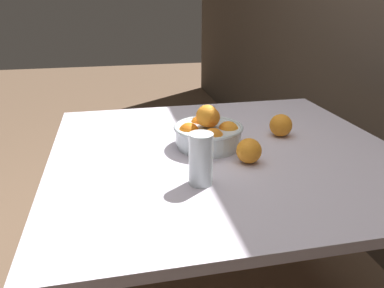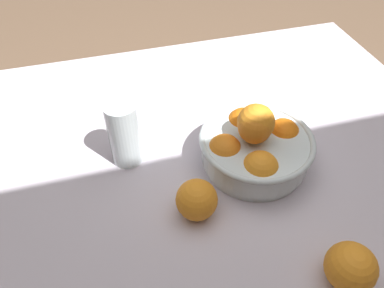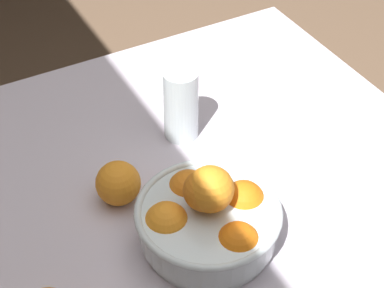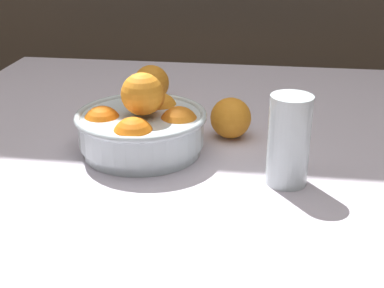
{
  "view_description": "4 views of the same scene",
  "coord_description": "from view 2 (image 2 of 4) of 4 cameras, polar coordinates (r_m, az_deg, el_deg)",
  "views": [
    {
      "loc": [
        1.14,
        -0.36,
        1.26
      ],
      "look_at": [
        0.07,
        -0.13,
        0.82
      ],
      "focal_mm": 35.0,
      "sensor_mm": 36.0,
      "label": 1
    },
    {
      "loc": [
        0.24,
        0.44,
        1.37
      ],
      "look_at": [
        0.1,
        -0.07,
        0.84
      ],
      "focal_mm": 35.0,
      "sensor_mm": 36.0,
      "label": 2
    },
    {
      "loc": [
        -0.64,
        0.3,
        1.6
      ],
      "look_at": [
        0.13,
        -0.11,
        0.82
      ],
      "focal_mm": 60.0,
      "sensor_mm": 36.0,
      "label": 3
    },
    {
      "loc": [
        0.18,
        -0.94,
        1.17
      ],
      "look_at": [
        0.06,
        -0.11,
        0.81
      ],
      "focal_mm": 50.0,
      "sensor_mm": 36.0,
      "label": 4
    }
  ],
  "objects": [
    {
      "name": "dining_table",
      "position": [
        0.85,
        7.69,
        -9.29
      ],
      "size": [
        1.11,
        1.17,
        0.76
      ],
      "color": "silver",
      "rests_on": "ground_plane"
    },
    {
      "name": "orange_loose_near_bowl",
      "position": [
        0.71,
        0.72,
        -8.47
      ],
      "size": [
        0.08,
        0.08,
        0.08
      ],
      "primitive_type": "sphere",
      "color": "orange",
      "rests_on": "dining_table"
    },
    {
      "name": "juice_glass",
      "position": [
        0.8,
        -10.23,
        1.26
      ],
      "size": [
        0.07,
        0.07,
        0.15
      ],
      "color": "#F4A314",
      "rests_on": "dining_table"
    },
    {
      "name": "orange_loose_front",
      "position": [
        0.68,
        23.02,
        -16.91
      ],
      "size": [
        0.08,
        0.08,
        0.08
      ],
      "primitive_type": "sphere",
      "color": "orange",
      "rests_on": "dining_table"
    },
    {
      "name": "fruit_bowl",
      "position": [
        0.8,
        9.51,
        -0.2
      ],
      "size": [
        0.24,
        0.24,
        0.15
      ],
      "color": "silver",
      "rests_on": "dining_table"
    }
  ]
}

